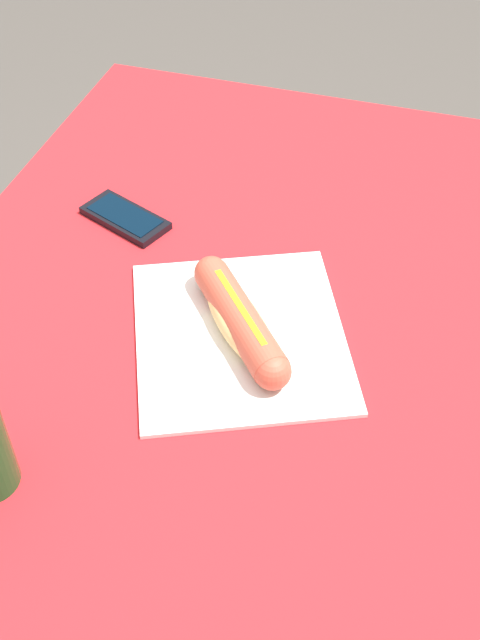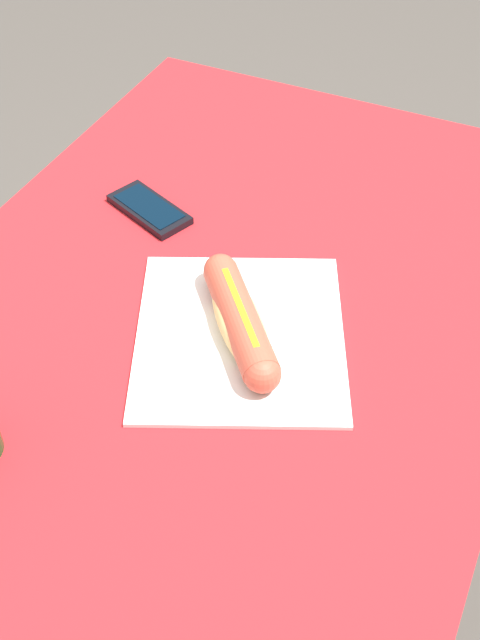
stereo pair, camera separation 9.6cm
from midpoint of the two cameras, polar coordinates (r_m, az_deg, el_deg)
ground_plane at (r=1.68m, az=0.24°, el=-19.23°), size 6.00×6.00×0.00m
dining_table at (r=1.14m, az=0.33°, el=-5.38°), size 1.23×0.79×0.77m
paper_wrapper at (r=1.02m, az=2.71°, el=-1.21°), size 0.38×0.36×0.01m
hot_dog at (r=1.00m, az=2.76°, el=-0.15°), size 0.19×0.17×0.05m
cell_phone at (r=1.21m, az=-4.22°, el=7.80°), size 0.11×0.15×0.01m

